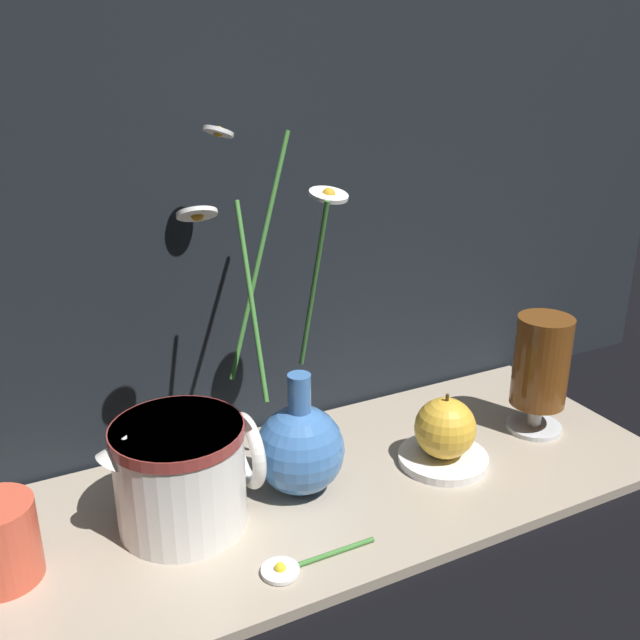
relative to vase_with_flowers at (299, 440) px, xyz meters
The scene contains 8 objects.
ground_plane 0.08m from the vase_with_flowers, 17.41° to the right, with size 6.00×6.00×0.00m, color black.
shelf 0.07m from the vase_with_flowers, 17.41° to the right, with size 0.79×0.31×0.01m.
vase_with_flowers is the anchor object (origin of this frame).
ceramic_pitcher 0.13m from the vase_with_flowers, behind, with size 0.16×0.13×0.12m.
tea_glass 0.32m from the vase_with_flowers, ahead, with size 0.07×0.07×0.15m.
saucer_plate 0.18m from the vase_with_flowers, ahead, with size 0.10×0.10×0.01m.
orange_fruit 0.17m from the vase_with_flowers, ahead, with size 0.07×0.07×0.08m.
loose_daisy 0.14m from the vase_with_flowers, 117.76° to the right, with size 0.12×0.04×0.01m.
Camera 1 is at (-0.31, -0.59, 0.47)m, focal length 40.00 mm.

